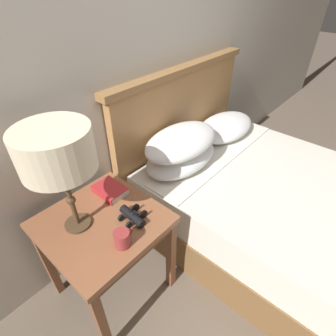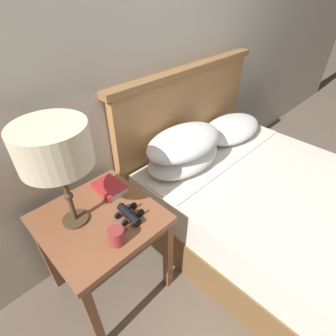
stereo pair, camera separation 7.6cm
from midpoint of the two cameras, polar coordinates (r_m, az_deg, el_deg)
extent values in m
plane|color=#6B5B4C|center=(1.93, 11.71, -23.68)|extent=(20.00, 20.00, 0.00)
cube|color=beige|center=(1.61, -13.29, 23.14)|extent=(8.00, 0.06, 2.60)
cube|color=brown|center=(1.43, -15.69, -11.43)|extent=(0.58, 0.58, 0.04)
cube|color=brown|center=(1.47, -15.41, -12.55)|extent=(0.55, 0.55, 0.05)
cube|color=brown|center=(1.51, -15.83, -30.01)|extent=(0.04, 0.04, 0.60)
cube|color=brown|center=(1.65, -0.75, -18.53)|extent=(0.04, 0.04, 0.60)
cube|color=brown|center=(1.78, -25.86, -18.05)|extent=(0.04, 0.04, 0.60)
cube|color=brown|center=(1.90, -12.42, -9.74)|extent=(0.04, 0.04, 0.60)
cube|color=brown|center=(2.11, 23.96, -13.16)|extent=(1.31, 1.98, 0.30)
cube|color=silver|center=(1.92, 25.98, -7.80)|extent=(1.28, 1.94, 0.25)
cube|color=white|center=(2.02, 9.40, 3.20)|extent=(1.25, 0.28, 0.01)
cube|color=#AD7A47|center=(2.19, 1.73, 6.36)|extent=(1.37, 0.06, 1.09)
cube|color=olive|center=(1.96, 2.05, 20.72)|extent=(1.44, 0.10, 0.04)
ellipsoid|color=white|center=(1.83, 1.74, 2.51)|extent=(0.60, 0.36, 0.15)
ellipsoid|color=white|center=(2.25, 11.39, 8.78)|extent=(0.60, 0.36, 0.15)
ellipsoid|color=white|center=(1.76, 1.73, 5.88)|extent=(0.60, 0.36, 0.15)
cylinder|color=#4C3823|center=(1.43, -20.46, -11.26)|extent=(0.13, 0.13, 0.01)
cylinder|color=#4C3823|center=(1.31, -22.10, -6.04)|extent=(0.02, 0.02, 0.34)
sphere|color=#4C3823|center=(1.33, -21.93, -6.58)|extent=(0.04, 0.04, 0.04)
cylinder|color=beige|center=(1.16, -25.07, 3.62)|extent=(0.31, 0.31, 0.19)
cube|color=silver|center=(1.55, -13.82, -4.71)|extent=(0.13, 0.18, 0.04)
cube|color=#B2282D|center=(1.54, -13.93, -4.17)|extent=(0.13, 0.19, 0.00)
cube|color=#B2282D|center=(1.53, -15.73, -5.88)|extent=(0.01, 0.19, 0.04)
cylinder|color=black|center=(1.36, -8.53, -11.07)|extent=(0.05, 0.10, 0.04)
cylinder|color=black|center=(1.38, -6.96, -10.07)|extent=(0.05, 0.01, 0.05)
cylinder|color=black|center=(1.34, -10.15, -12.09)|extent=(0.04, 0.01, 0.04)
cylinder|color=black|center=(1.40, -10.18, -9.64)|extent=(0.05, 0.10, 0.04)
cylinder|color=black|center=(1.41, -8.63, -8.68)|extent=(0.05, 0.01, 0.05)
cylinder|color=black|center=(1.38, -11.77, -10.61)|extent=(0.04, 0.01, 0.04)
cube|color=black|center=(1.37, -9.40, -10.13)|extent=(0.06, 0.04, 0.01)
cylinder|color=black|center=(1.37, -9.42, -10.00)|extent=(0.02, 0.01, 0.02)
cylinder|color=#993333|center=(1.27, -11.74, -14.88)|extent=(0.08, 0.08, 0.08)
torus|color=#993333|center=(1.28, -10.28, -13.71)|extent=(0.05, 0.01, 0.05)
camera|label=1|loc=(0.04, -91.42, -1.07)|focal=28.00mm
camera|label=2|loc=(0.04, 88.58, 1.07)|focal=28.00mm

